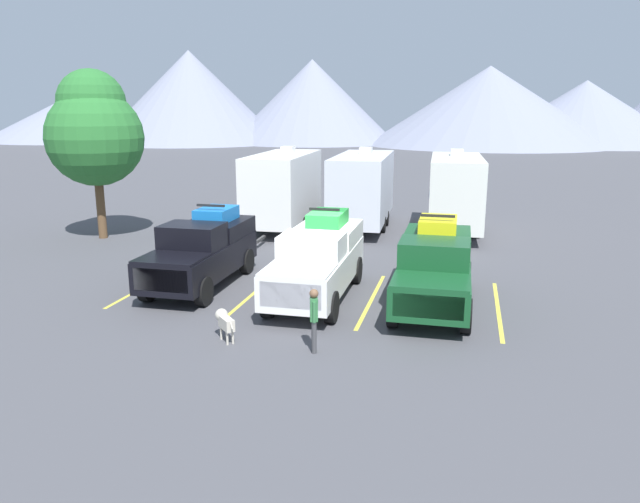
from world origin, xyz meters
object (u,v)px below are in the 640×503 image
pickup_truck_c (435,265)px  camper_trailer_b (363,187)px  pickup_truck_b (318,259)px  person_a (314,316)px  pickup_truck_a (203,250)px  camper_trailer_a (283,187)px  dog (224,320)px  camper_trailer_c (456,190)px

pickup_truck_c → camper_trailer_b: 11.88m
pickup_truck_b → person_a: pickup_truck_b is taller
pickup_truck_a → camper_trailer_b: 11.45m
pickup_truck_c → pickup_truck_b: bearing=-178.5°
camper_trailer_a → dog: (2.81, -14.31, -1.55)m
pickup_truck_a → person_a: 6.88m
camper_trailer_b → person_a: camper_trailer_b is taller
camper_trailer_c → person_a: size_ratio=4.93×
pickup_truck_c → dog: 6.59m
camper_trailer_a → person_a: camper_trailer_a is taller
pickup_truck_b → pickup_truck_c: 3.57m
pickup_truck_c → camper_trailer_a: size_ratio=0.73×
camper_trailer_c → dog: size_ratio=10.15×
pickup_truck_c → camper_trailer_c: (0.33, 10.89, 0.84)m
camper_trailer_a → camper_trailer_b: 3.87m
pickup_truck_c → camper_trailer_a: bearing=127.8°
camper_trailer_a → person_a: bearing=-70.2°
pickup_truck_b → camper_trailer_b: (-0.54, 11.20, 0.83)m
pickup_truck_b → person_a: (0.96, -4.34, -0.30)m
pickup_truck_c → person_a: size_ratio=3.65×
camper_trailer_b → camper_trailer_c: 4.45m
pickup_truck_a → pickup_truck_b: pickup_truck_b is taller
pickup_truck_b → pickup_truck_c: size_ratio=1.01×
dog → camper_trailer_a: bearing=101.1°
camper_trailer_b → pickup_truck_b: bearing=-87.3°
pickup_truck_b → dog: 4.42m
pickup_truck_a → camper_trailer_c: bearing=53.2°
camper_trailer_a → camper_trailer_b: (3.73, 1.01, -0.03)m
camper_trailer_b → dog: size_ratio=10.86×
camper_trailer_a → camper_trailer_b: bearing=15.2°
person_a → dog: bearing=174.7°
camper_trailer_a → pickup_truck_a: bearing=-88.8°
pickup_truck_a → pickup_truck_b: bearing=-4.9°
pickup_truck_a → camper_trailer_b: size_ratio=0.65×
camper_trailer_b → camper_trailer_c: size_ratio=1.07×
pickup_truck_b → camper_trailer_c: size_ratio=0.75×
pickup_truck_b → camper_trailer_c: bearing=70.4°
pickup_truck_c → camper_trailer_b: size_ratio=0.69×
pickup_truck_a → person_a: size_ratio=3.44×
camper_trailer_c → pickup_truck_a: bearing=-126.8°
pickup_truck_b → camper_trailer_a: (-4.27, 10.19, 0.85)m
pickup_truck_a → pickup_truck_b: (4.06, -0.34, 0.02)m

